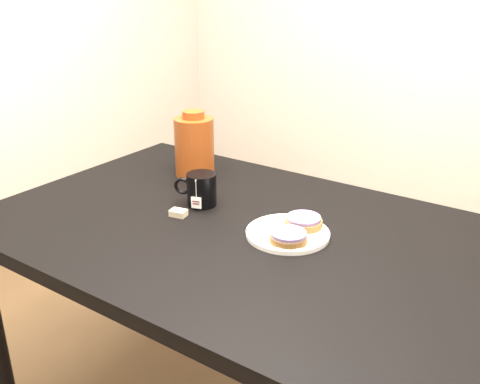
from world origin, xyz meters
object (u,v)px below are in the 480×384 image
(bagel_back, at_px, (303,221))
(bagel_front, at_px, (289,237))
(bagel_package, at_px, (194,146))
(teabag_pouch, at_px, (178,213))
(plate, at_px, (288,233))
(table, at_px, (243,254))
(mug, at_px, (201,189))

(bagel_back, relative_size, bagel_front, 1.13)
(bagel_front, height_order, bagel_package, bagel_package)
(bagel_package, bearing_deg, teabag_pouch, -59.07)
(plate, relative_size, bagel_front, 1.75)
(plate, xyz_separation_m, bagel_package, (-0.48, 0.22, 0.09))
(bagel_package, bearing_deg, table, -33.91)
(table, height_order, bagel_package, bagel_package)
(bagel_back, height_order, bagel_front, same)
(teabag_pouch, xyz_separation_m, bagel_package, (-0.17, 0.28, 0.09))
(bagel_front, relative_size, mug, 0.90)
(bagel_front, bearing_deg, teabag_pouch, -176.94)
(plate, height_order, bagel_back, bagel_back)
(plate, distance_m, teabag_pouch, 0.32)
(mug, bearing_deg, bagel_front, -32.80)
(bagel_back, bearing_deg, bagel_front, -82.83)
(bagel_back, xyz_separation_m, bagel_front, (0.01, -0.10, 0.00))
(table, height_order, bagel_back, bagel_back)
(table, distance_m, bagel_back, 0.19)
(teabag_pouch, bearing_deg, bagel_back, 19.94)
(plate, xyz_separation_m, mug, (-0.31, 0.03, 0.04))
(table, xyz_separation_m, bagel_back, (0.14, 0.08, 0.11))
(bagel_front, bearing_deg, bagel_back, 97.17)
(mug, bearing_deg, table, -36.00)
(bagel_back, distance_m, mug, 0.33)
(mug, bearing_deg, bagel_package, 113.60)
(plate, distance_m, bagel_back, 0.06)
(table, relative_size, bagel_front, 11.36)
(table, bearing_deg, bagel_package, 146.09)
(plate, bearing_deg, bagel_front, -58.69)
(teabag_pouch, relative_size, bagel_package, 0.21)
(bagel_front, distance_m, mug, 0.35)
(bagel_back, relative_size, mug, 1.01)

